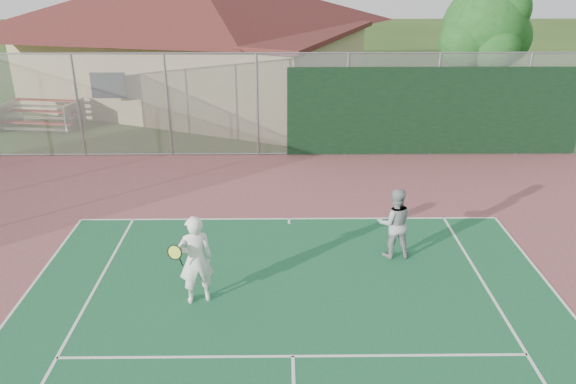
# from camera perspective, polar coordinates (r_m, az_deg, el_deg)

# --- Properties ---
(back_fence) EXTENTS (20.08, 0.11, 3.53)m
(back_fence) POSITION_cam_1_polar(r_m,az_deg,el_deg) (19.21, 6.27, 8.46)
(back_fence) COLOR gray
(back_fence) RESTS_ON ground
(clubhouse) EXTENTS (17.32, 14.77, 6.32)m
(clubhouse) POSITION_cam_1_polar(r_m,az_deg,el_deg) (26.53, -9.50, 15.77)
(clubhouse) COLOR tan
(clubhouse) RESTS_ON ground
(bleachers) EXTENTS (2.92, 1.91, 1.03)m
(bleachers) POSITION_cam_1_polar(r_m,az_deg,el_deg) (24.63, -23.73, 7.23)
(bleachers) COLOR #A52D26
(bleachers) RESTS_ON ground
(tree) EXTENTS (3.93, 3.73, 5.49)m
(tree) POSITION_cam_1_polar(r_m,az_deg,el_deg) (24.67, 19.50, 15.19)
(tree) COLOR #352013
(tree) RESTS_ON ground
(player_white_front) EXTENTS (0.90, 0.73, 1.88)m
(player_white_front) POSITION_cam_1_polar(r_m,az_deg,el_deg) (11.23, -9.38, -6.87)
(player_white_front) COLOR white
(player_white_front) RESTS_ON ground
(player_grey_back) EXTENTS (0.82, 0.65, 1.67)m
(player_grey_back) POSITION_cam_1_polar(r_m,az_deg,el_deg) (12.98, 10.76, -3.18)
(player_grey_back) COLOR #9B9EA0
(player_grey_back) RESTS_ON ground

